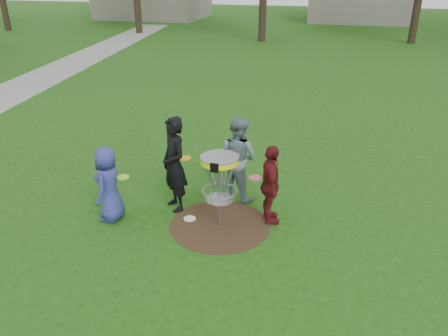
% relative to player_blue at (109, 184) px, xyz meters
% --- Properties ---
extents(ground, '(100.00, 100.00, 0.00)m').
position_rel_player_blue_xyz_m(ground, '(1.98, 0.26, -0.70)').
color(ground, '#19470F').
rests_on(ground, ground).
extents(dirt_patch, '(1.80, 1.80, 0.01)m').
position_rel_player_blue_xyz_m(dirt_patch, '(1.98, 0.26, -0.70)').
color(dirt_patch, '#47331E').
rests_on(dirt_patch, ground).
extents(concrete_path, '(7.75, 39.92, 0.02)m').
position_rel_player_blue_xyz_m(concrete_path, '(-8.02, 8.26, -0.69)').
color(concrete_path, '#9E9E99').
rests_on(concrete_path, ground).
extents(player_blue, '(0.46, 0.70, 1.40)m').
position_rel_player_blue_xyz_m(player_blue, '(0.00, 0.00, 0.00)').
color(player_blue, navy).
rests_on(player_blue, ground).
extents(player_black, '(0.77, 0.78, 1.82)m').
position_rel_player_blue_xyz_m(player_black, '(1.00, 0.67, 0.21)').
color(player_black, black).
rests_on(player_black, ground).
extents(player_grey, '(1.01, 0.92, 1.69)m').
position_rel_player_blue_xyz_m(player_grey, '(2.04, 1.41, 0.14)').
color(player_grey, slate).
rests_on(player_grey, ground).
extents(player_maroon, '(0.61, 0.93, 1.47)m').
position_rel_player_blue_xyz_m(player_maroon, '(2.81, 0.62, 0.03)').
color(player_maroon, maroon).
rests_on(player_maroon, ground).
extents(disc_on_grass, '(0.22, 0.22, 0.02)m').
position_rel_player_blue_xyz_m(disc_on_grass, '(1.39, 0.32, -0.69)').
color(disc_on_grass, white).
rests_on(disc_on_grass, ground).
extents(disc_golf_basket, '(0.66, 0.67, 1.38)m').
position_rel_player_blue_xyz_m(disc_golf_basket, '(1.98, 0.25, 0.32)').
color(disc_golf_basket, '#9EA0A5').
rests_on(disc_golf_basket, ground).
extents(held_discs, '(2.49, 1.31, 0.27)m').
position_rel_player_blue_xyz_m(held_discs, '(1.53, 0.56, 0.28)').
color(held_discs, '#A4F01A').
rests_on(held_discs, ground).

